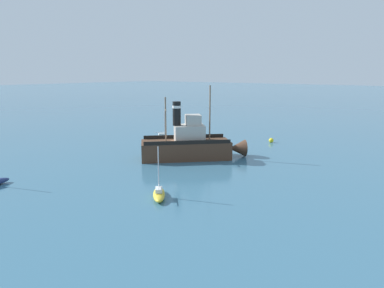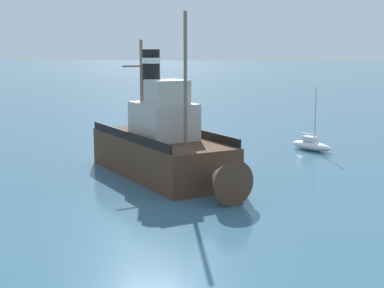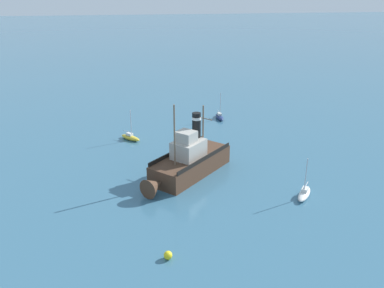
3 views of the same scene
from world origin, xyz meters
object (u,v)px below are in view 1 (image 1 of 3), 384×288
at_px(sailboat_white, 163,137).
at_px(mooring_buoy, 271,140).
at_px(old_tugboat, 190,145).
at_px(sailboat_yellow, 159,194).

distance_m(sailboat_white, mooring_buoy, 18.76).
bearing_deg(sailboat_white, old_tugboat, 57.21).
bearing_deg(sailboat_yellow, sailboat_white, -138.54).
relative_size(old_tugboat, mooring_buoy, 16.15).
distance_m(old_tugboat, sailboat_yellow, 15.61).
xyz_separation_m(sailboat_yellow, mooring_buoy, (-30.50, -2.62, -0.04)).
distance_m(old_tugboat, sailboat_white, 14.60).
relative_size(sailboat_yellow, mooring_buoy, 6.28).
relative_size(sailboat_white, sailboat_yellow, 1.00).
xyz_separation_m(old_tugboat, mooring_buoy, (-16.62, 4.37, -1.44)).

